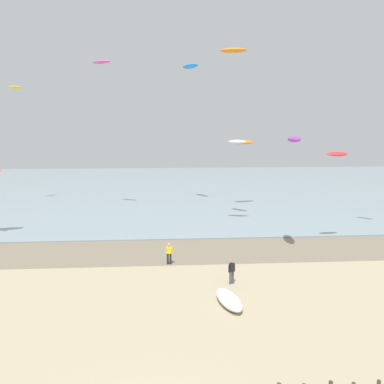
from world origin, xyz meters
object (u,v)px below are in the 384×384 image
at_px(person_nearest_camera, 169,253).
at_px(kite_aloft_1, 233,50).
at_px(kite_aloft_2, 190,66).
at_px(kite_aloft_9, 337,154).
at_px(kite_aloft_8, 16,88).
at_px(grounded_kite, 229,300).
at_px(kite_aloft_4, 243,142).
at_px(kite_aloft_10, 237,142).
at_px(kite_aloft_7, 294,139).
at_px(kite_aloft_0, 102,62).
at_px(person_mid_beach, 232,271).

relative_size(person_nearest_camera, kite_aloft_1, 0.65).
relative_size(kite_aloft_2, kite_aloft_9, 1.65).
bearing_deg(kite_aloft_8, grounded_kite, -102.05).
relative_size(kite_aloft_4, kite_aloft_10, 1.28).
bearing_deg(person_nearest_camera, kite_aloft_7, 11.69).
bearing_deg(person_nearest_camera, kite_aloft_8, 127.35).
bearing_deg(kite_aloft_0, kite_aloft_7, 160.19).
height_order(grounded_kite, kite_aloft_4, kite_aloft_4).
distance_m(person_nearest_camera, kite_aloft_1, 20.59).
bearing_deg(kite_aloft_10, kite_aloft_9, 168.92).
bearing_deg(kite_aloft_10, kite_aloft_4, -58.70).
height_order(kite_aloft_1, kite_aloft_8, kite_aloft_1).
height_order(kite_aloft_8, kite_aloft_9, kite_aloft_8).
bearing_deg(kite_aloft_4, kite_aloft_0, -11.31).
relative_size(grounded_kite, kite_aloft_0, 1.31).
relative_size(kite_aloft_2, kite_aloft_8, 1.60).
bearing_deg(kite_aloft_2, kite_aloft_4, -133.95).
bearing_deg(kite_aloft_7, person_nearest_camera, -71.64).
bearing_deg(kite_aloft_0, kite_aloft_4, -149.38).
bearing_deg(kite_aloft_1, person_mid_beach, -87.16).
bearing_deg(kite_aloft_7, kite_aloft_8, -121.85).
relative_size(kite_aloft_1, kite_aloft_9, 1.30).
relative_size(grounded_kite, kite_aloft_2, 0.99).
xyz_separation_m(kite_aloft_0, kite_aloft_7, (18.36, -18.90, -9.00)).
height_order(person_mid_beach, grounded_kite, person_mid_beach).
relative_size(grounded_kite, kite_aloft_9, 1.63).
height_order(person_mid_beach, kite_aloft_7, kite_aloft_7).
xyz_separation_m(kite_aloft_7, kite_aloft_8, (-30.88, 24.59, 6.41)).
relative_size(kite_aloft_4, kite_aloft_7, 1.10).
xyz_separation_m(kite_aloft_4, kite_aloft_10, (-1.87, -6.07, 0.28)).
distance_m(kite_aloft_2, kite_aloft_8, 23.99).
bearing_deg(kite_aloft_2, kite_aloft_10, -176.78).
height_order(grounded_kite, kite_aloft_8, kite_aloft_8).
xyz_separation_m(kite_aloft_0, kite_aloft_1, (14.36, -11.76, -0.65)).
xyz_separation_m(kite_aloft_1, kite_aloft_9, (8.84, -4.71, -9.72)).
bearing_deg(kite_aloft_10, kite_aloft_7, 146.95).
bearing_deg(person_mid_beach, kite_aloft_1, 80.83).
bearing_deg(kite_aloft_9, kite_aloft_2, -64.07).
xyz_separation_m(kite_aloft_0, kite_aloft_4, (18.09, 1.46, -9.92)).
height_order(person_mid_beach, kite_aloft_0, kite_aloft_0).
height_order(kite_aloft_2, kite_aloft_8, kite_aloft_2).
bearing_deg(kite_aloft_7, kite_aloft_2, -155.40).
relative_size(kite_aloft_0, kite_aloft_10, 0.99).
bearing_deg(kite_aloft_8, kite_aloft_4, -54.82).
height_order(grounded_kite, kite_aloft_10, kite_aloft_10).
relative_size(person_mid_beach, kite_aloft_7, 0.58).
bearing_deg(kite_aloft_2, kite_aloft_8, 54.78).
distance_m(grounded_kite, kite_aloft_9, 18.76).
relative_size(kite_aloft_1, kite_aloft_2, 0.79).
distance_m(person_nearest_camera, kite_aloft_10, 20.19).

